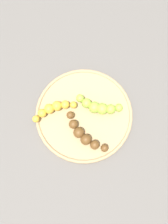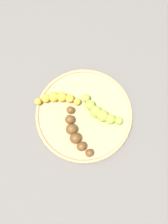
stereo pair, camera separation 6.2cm
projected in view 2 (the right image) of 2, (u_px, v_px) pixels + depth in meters
name	position (u px, v px, depth m)	size (l,w,h in m)	color
ground_plane	(84.00, 115.00, 0.66)	(2.40, 2.40, 0.00)	#56514C
fruit_bowl	(84.00, 114.00, 0.65)	(0.28, 0.28, 0.02)	#A08259
banana_green	(100.00, 112.00, 0.63)	(0.11, 0.10, 0.03)	#8CAD38
banana_spotted	(58.00, 98.00, 0.64)	(0.13, 0.04, 0.03)	gold
banana_overripe	(75.00, 133.00, 0.61)	(0.07, 0.15, 0.03)	#593819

